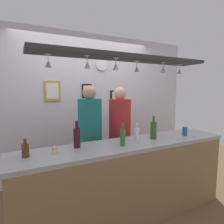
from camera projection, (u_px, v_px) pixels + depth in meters
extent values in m
plane|color=brown|center=(115.00, 202.00, 2.71)|extent=(8.00, 8.00, 0.00)
cube|color=silver|center=(88.00, 106.00, 3.52)|extent=(4.40, 0.06, 2.60)
cube|color=#99999E|center=(129.00, 145.00, 2.29)|extent=(2.70, 0.55, 0.04)
cube|color=olive|center=(141.00, 192.00, 2.12)|extent=(2.65, 0.04, 0.91)
cube|color=black|center=(128.00, 58.00, 2.20)|extent=(2.20, 0.36, 0.04)
cylinder|color=silver|center=(48.00, 54.00, 1.86)|extent=(0.06, 0.06, 0.00)
cylinder|color=silver|center=(48.00, 57.00, 1.86)|extent=(0.01, 0.01, 0.06)
cone|color=silver|center=(48.00, 64.00, 1.87)|extent=(0.07, 0.07, 0.08)
cylinder|color=silver|center=(87.00, 56.00, 1.94)|extent=(0.06, 0.06, 0.00)
cylinder|color=silver|center=(87.00, 58.00, 1.95)|extent=(0.01, 0.01, 0.06)
cone|color=silver|center=(87.00, 65.00, 1.95)|extent=(0.07, 0.07, 0.08)
cylinder|color=silver|center=(116.00, 58.00, 2.08)|extent=(0.06, 0.06, 0.00)
cylinder|color=silver|center=(116.00, 61.00, 2.09)|extent=(0.01, 0.01, 0.06)
cone|color=silver|center=(116.00, 67.00, 2.10)|extent=(0.07, 0.07, 0.08)
cylinder|color=silver|center=(137.00, 61.00, 2.33)|extent=(0.06, 0.06, 0.00)
cylinder|color=silver|center=(137.00, 63.00, 2.33)|extent=(0.01, 0.01, 0.06)
cone|color=silver|center=(137.00, 69.00, 2.34)|extent=(0.07, 0.07, 0.08)
cylinder|color=silver|center=(163.00, 63.00, 2.44)|extent=(0.06, 0.06, 0.00)
cylinder|color=silver|center=(163.00, 65.00, 2.44)|extent=(0.01, 0.01, 0.06)
cone|color=silver|center=(163.00, 70.00, 2.45)|extent=(0.07, 0.07, 0.08)
cylinder|color=silver|center=(180.00, 65.00, 2.65)|extent=(0.06, 0.06, 0.00)
cylinder|color=silver|center=(180.00, 67.00, 2.65)|extent=(0.01, 0.01, 0.06)
cone|color=silver|center=(179.00, 71.00, 2.66)|extent=(0.07, 0.07, 0.08)
cube|color=#2D334C|center=(91.00, 171.00, 2.80)|extent=(0.17, 0.18, 0.79)
cylinder|color=#1E7A75|center=(90.00, 122.00, 2.71)|extent=(0.34, 0.34, 0.68)
sphere|color=tan|center=(89.00, 92.00, 2.66)|extent=(0.19, 0.19, 0.19)
cube|color=#2D334C|center=(120.00, 166.00, 3.02)|extent=(0.17, 0.18, 0.78)
cylinder|color=red|center=(120.00, 121.00, 2.93)|extent=(0.34, 0.34, 0.68)
sphere|color=beige|center=(120.00, 93.00, 2.88)|extent=(0.19, 0.19, 0.19)
cylinder|color=silver|center=(137.00, 135.00, 2.31)|extent=(0.06, 0.06, 0.17)
cylinder|color=silver|center=(137.00, 126.00, 2.30)|extent=(0.03, 0.03, 0.06)
cylinder|color=#512D14|center=(25.00, 150.00, 1.80)|extent=(0.07, 0.07, 0.13)
cylinder|color=#512D14|center=(25.00, 141.00, 1.79)|extent=(0.03, 0.03, 0.05)
cylinder|color=#336B2D|center=(123.00, 138.00, 2.16)|extent=(0.06, 0.06, 0.19)
cylinder|color=#336B2D|center=(123.00, 126.00, 2.14)|extent=(0.03, 0.03, 0.07)
cylinder|color=#380F19|center=(77.00, 138.00, 2.09)|extent=(0.08, 0.08, 0.22)
cylinder|color=#380F19|center=(77.00, 124.00, 2.07)|extent=(0.03, 0.03, 0.08)
cylinder|color=#2D5623|center=(153.00, 130.00, 2.46)|extent=(0.08, 0.08, 0.22)
cylinder|color=#2D5623|center=(154.00, 119.00, 2.44)|extent=(0.03, 0.03, 0.08)
cylinder|color=#1E4CB2|center=(185.00, 131.00, 2.63)|extent=(0.07, 0.07, 0.12)
cylinder|color=beige|center=(55.00, 151.00, 1.90)|extent=(0.06, 0.06, 0.04)
sphere|color=pink|center=(55.00, 148.00, 1.90)|extent=(0.05, 0.05, 0.05)
cube|color=#B29338|center=(52.00, 91.00, 3.17)|extent=(0.26, 0.02, 0.34)
cube|color=white|center=(53.00, 91.00, 3.16)|extent=(0.20, 0.01, 0.26)
cube|color=black|center=(117.00, 95.00, 3.74)|extent=(0.30, 0.02, 0.18)
cube|color=white|center=(117.00, 95.00, 3.73)|extent=(0.23, 0.01, 0.14)
cube|color=black|center=(87.00, 91.00, 3.44)|extent=(0.18, 0.02, 0.26)
cube|color=white|center=(87.00, 91.00, 3.43)|extent=(0.14, 0.01, 0.20)
cylinder|color=white|center=(102.00, 65.00, 3.51)|extent=(0.22, 0.03, 0.22)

